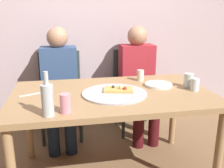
# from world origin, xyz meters

# --- Properties ---
(back_wall) EXTENTS (6.00, 0.10, 2.60)m
(back_wall) POSITION_xyz_m (0.00, 1.09, 1.30)
(back_wall) COLOR #B29EA3
(back_wall) RESTS_ON ground_plane
(dining_table) EXTENTS (1.52, 0.90, 0.72)m
(dining_table) POSITION_xyz_m (0.00, 0.00, 0.65)
(dining_table) COLOR #99754C
(dining_table) RESTS_ON ground_plane
(pizza_tray) EXTENTS (0.49, 0.49, 0.01)m
(pizza_tray) POSITION_xyz_m (0.01, -0.04, 0.73)
(pizza_tray) COLOR #ADADB2
(pizza_tray) RESTS_ON dining_table
(pizza_slice_last) EXTENTS (0.24, 0.18, 0.05)m
(pizza_slice_last) POSITION_xyz_m (0.05, -0.01, 0.74)
(pizza_slice_last) COLOR tan
(pizza_slice_last) RESTS_ON pizza_tray
(wine_bottle) EXTENTS (0.07, 0.07, 0.27)m
(wine_bottle) POSITION_xyz_m (-0.46, -0.36, 0.82)
(wine_bottle) COLOR #B2BCC1
(wine_bottle) RESTS_ON dining_table
(tumbler_near) EXTENTS (0.07, 0.07, 0.10)m
(tumbler_near) POSITION_xyz_m (0.64, -0.07, 0.77)
(tumbler_near) COLOR silver
(tumbler_near) RESTS_ON dining_table
(tumbler_far) EXTENTS (0.06, 0.06, 0.10)m
(tumbler_far) POSITION_xyz_m (0.31, 0.28, 0.77)
(tumbler_far) COLOR beige
(tumbler_far) RESTS_ON dining_table
(wine_glass) EXTENTS (0.08, 0.08, 0.11)m
(wine_glass) POSITION_xyz_m (0.63, 0.02, 0.78)
(wine_glass) COLOR #B7C6BC
(wine_glass) RESTS_ON dining_table
(soda_can) EXTENTS (0.07, 0.07, 0.12)m
(soda_can) POSITION_xyz_m (-0.35, -0.34, 0.78)
(soda_can) COLOR pink
(soda_can) RESTS_ON dining_table
(plate_stack) EXTENTS (0.23, 0.23, 0.02)m
(plate_stack) POSITION_xyz_m (0.41, 0.09, 0.73)
(plate_stack) COLOR white
(plate_stack) RESTS_ON dining_table
(table_knife) EXTENTS (0.21, 0.10, 0.01)m
(table_knife) POSITION_xyz_m (-0.59, 0.06, 0.72)
(table_knife) COLOR #B7B7BC
(table_knife) RESTS_ON dining_table
(chair_left) EXTENTS (0.44, 0.44, 0.90)m
(chair_left) POSITION_xyz_m (-0.40, 0.85, 0.51)
(chair_left) COLOR #2D3833
(chair_left) RESTS_ON ground_plane
(chair_right) EXTENTS (0.44, 0.44, 0.90)m
(chair_right) POSITION_xyz_m (0.42, 0.85, 0.51)
(chair_right) COLOR #2D3833
(chair_right) RESTS_ON ground_plane
(guest_in_sweater) EXTENTS (0.36, 0.56, 1.17)m
(guest_in_sweater) POSITION_xyz_m (-0.40, 0.70, 0.64)
(guest_in_sweater) COLOR navy
(guest_in_sweater) RESTS_ON ground_plane
(guest_in_beanie) EXTENTS (0.36, 0.56, 1.17)m
(guest_in_beanie) POSITION_xyz_m (0.42, 0.70, 0.64)
(guest_in_beanie) COLOR maroon
(guest_in_beanie) RESTS_ON ground_plane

